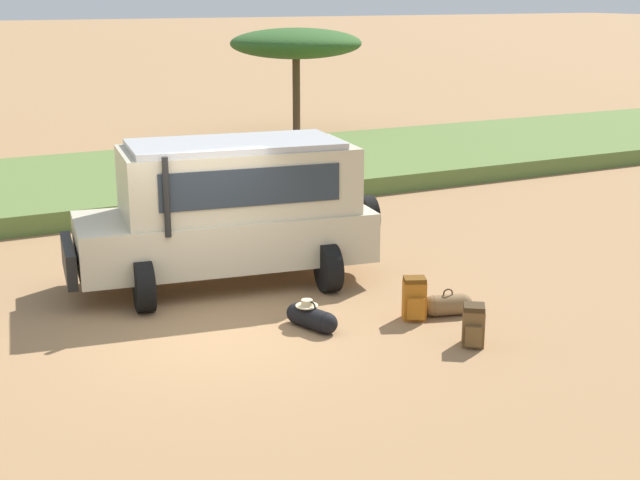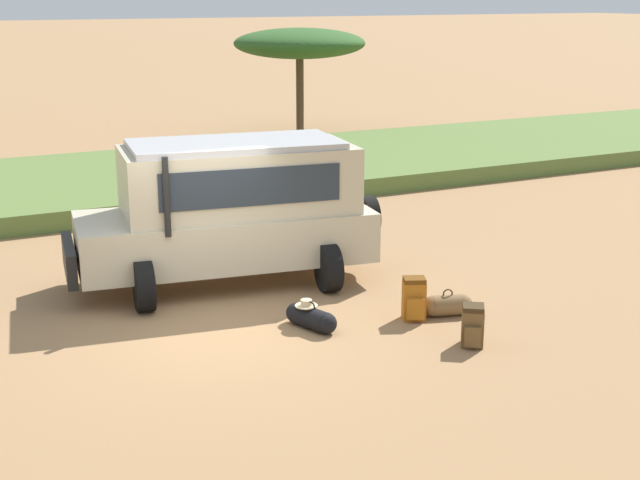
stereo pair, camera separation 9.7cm
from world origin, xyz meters
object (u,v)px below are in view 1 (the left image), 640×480
at_px(safari_vehicle, 231,209).
at_px(backpack_beside_front_wheel, 473,326).
at_px(backpack_cluster_center, 414,299).
at_px(duffel_bag_soft_canvas, 448,305).
at_px(acacia_tree_centre_back, 296,44).
at_px(duffel_bag_low_black_case, 312,318).

height_order(safari_vehicle, backpack_beside_front_wheel, safari_vehicle).
distance_m(backpack_cluster_center, duffel_bag_soft_canvas, 0.59).
distance_m(safari_vehicle, backpack_cluster_center, 3.59).
bearing_deg(acacia_tree_centre_back, duffel_bag_soft_canvas, -108.74).
xyz_separation_m(backpack_beside_front_wheel, duffel_bag_soft_canvas, (0.39, 1.17, -0.13)).
xyz_separation_m(safari_vehicle, duffel_bag_low_black_case, (0.22, -2.58, -1.13)).
height_order(backpack_beside_front_wheel, acacia_tree_centre_back, acacia_tree_centre_back).
bearing_deg(safari_vehicle, duffel_bag_low_black_case, -85.09).
height_order(safari_vehicle, duffel_bag_low_black_case, safari_vehicle).
bearing_deg(duffel_bag_low_black_case, acacia_tree_centre_back, 64.77).
xyz_separation_m(backpack_beside_front_wheel, backpack_cluster_center, (-0.17, 1.26, 0.03)).
height_order(safari_vehicle, acacia_tree_centre_back, acacia_tree_centre_back).
bearing_deg(acacia_tree_centre_back, backpack_cluster_center, -110.43).
bearing_deg(backpack_beside_front_wheel, backpack_cluster_center, 97.56).
bearing_deg(safari_vehicle, duffel_bag_soft_canvas, -52.45).
distance_m(safari_vehicle, acacia_tree_centre_back, 16.96).
distance_m(backpack_cluster_center, acacia_tree_centre_back, 19.00).
bearing_deg(acacia_tree_centre_back, safari_vehicle, -119.65).
relative_size(safari_vehicle, duffel_bag_low_black_case, 5.98).
bearing_deg(backpack_cluster_center, duffel_bag_soft_canvas, -8.66).
bearing_deg(backpack_beside_front_wheel, acacia_tree_centre_back, 71.28).
xyz_separation_m(backpack_cluster_center, acacia_tree_centre_back, (6.56, 17.62, 2.78)).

